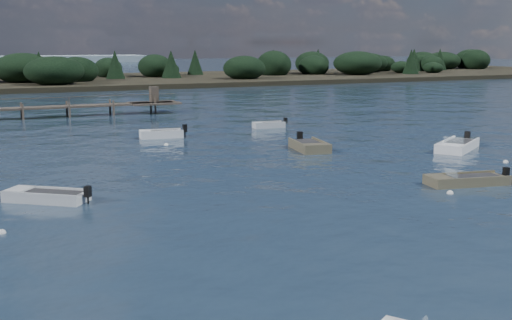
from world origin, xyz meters
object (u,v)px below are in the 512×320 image
dinghy_extra_a (309,148)px  dinghy_mid_white_b (457,147)px  tender_far_white (161,136)px  tender_far_grey_b (269,126)px  dinghy_mid_white_a (466,182)px  dinghy_mid_grey (46,198)px

dinghy_extra_a → dinghy_mid_white_b: dinghy_mid_white_b is taller
tender_far_white → tender_far_grey_b: bearing=10.7°
dinghy_mid_white_b → dinghy_mid_white_a: bearing=-129.5°
tender_far_white → dinghy_mid_grey: 19.99m
dinghy_extra_a → dinghy_mid_white_b: bearing=-24.3°
dinghy_mid_white_a → dinghy_mid_white_b: bearing=50.5°
tender_far_grey_b → dinghy_mid_grey: 27.88m
dinghy_mid_white_a → tender_far_grey_b: 24.23m
tender_far_white → dinghy_mid_white_b: 21.61m
tender_far_grey_b → tender_far_white: (-10.02, -1.89, 0.03)m
tender_far_grey_b → dinghy_extra_a: 11.79m
tender_far_grey_b → tender_far_white: tender_far_white is taller
tender_far_grey_b → dinghy_mid_white_b: 17.01m
dinghy_mid_white_a → tender_far_grey_b: dinghy_mid_white_a is taller
tender_far_grey_b → dinghy_extra_a: (-2.50, -11.52, 0.02)m
tender_far_grey_b → dinghy_mid_white_b: bearing=-67.0°
tender_far_grey_b → tender_far_white: size_ratio=0.83×
dinghy_mid_grey → dinghy_extra_a: dinghy_extra_a is taller
dinghy_extra_a → dinghy_mid_white_b: (9.15, -4.13, -0.00)m
tender_far_white → dinghy_mid_white_b: size_ratio=0.73×
dinghy_mid_grey → dinghy_extra_a: 19.43m
tender_far_grey_b → dinghy_mid_white_b: size_ratio=0.61×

